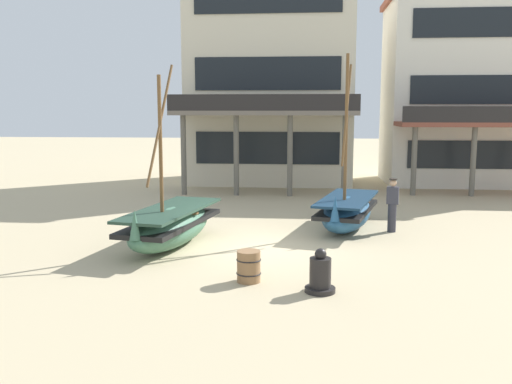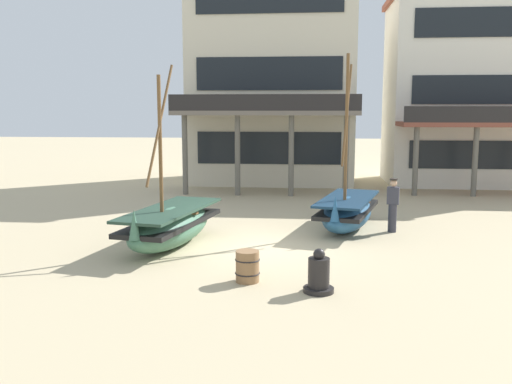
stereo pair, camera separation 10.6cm
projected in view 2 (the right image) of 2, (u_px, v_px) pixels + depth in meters
The scene contains 8 objects.
ground_plane at pixel (252, 247), 15.35m from camera, with size 120.00×120.00×0.00m, color tan.
fishing_boat_near_left at pixel (171, 225), 15.37m from camera, with size 2.22×4.47×5.00m.
fishing_boat_centre_large at pixel (347, 211), 17.54m from camera, with size 2.35×4.18×5.44m.
fisherman_by_hull at pixel (393, 206), 17.13m from camera, with size 0.40×0.30×1.68m.
capstan_winch at pixel (319, 275), 11.50m from camera, with size 0.64×0.64×0.93m.
wooden_barrel at pixel (247, 266), 12.20m from camera, with size 0.56×0.56×0.70m.
harbor_building_main at pixel (273, 78), 28.83m from camera, with size 8.64×8.41×10.93m.
harbor_building_annex at pixel (478, 92), 28.07m from camera, with size 9.26×7.67×9.42m.
Camera 2 is at (1.56, -14.88, 3.77)m, focal length 38.75 mm.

